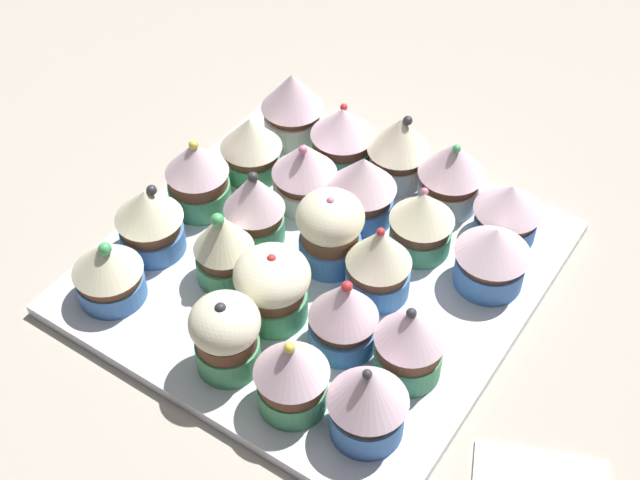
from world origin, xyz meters
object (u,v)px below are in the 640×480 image
(cupcake_2, at_px, (402,149))
(cupcake_10, at_px, (379,261))
(cupcake_3, at_px, (342,136))
(cupcake_11, at_px, (330,229))
(cupcake_20, at_px, (292,373))
(cupcake_4, at_px, (292,105))
(cupcake_21, at_px, (223,332))
(cupcake_1, at_px, (451,174))
(cupcake_9, at_px, (251,145))
(cupcake_22, at_px, (108,270))
(cupcake_5, at_px, (492,255))
(cupcake_17, at_px, (224,246))
(cupcake_8, at_px, (304,172))
(cupcake_13, at_px, (199,174))
(cupcake_12, at_px, (254,206))
(cupcake_6, at_px, (422,221))
(cupcake_7, at_px, (366,189))
(baking_tray, at_px, (320,267))
(cupcake_18, at_px, (149,219))
(cupcake_15, at_px, (344,314))
(cupcake_0, at_px, (508,210))
(cupcake_19, at_px, (368,399))
(cupcake_16, at_px, (275,287))
(cupcake_14, at_px, (410,342))

(cupcake_2, height_order, cupcake_10, same)
(cupcake_3, distance_m, cupcake_10, 0.17)
(cupcake_11, xyz_separation_m, cupcake_20, (-0.06, 0.14, -0.00))
(cupcake_4, distance_m, cupcake_21, 0.30)
(cupcake_1, distance_m, cupcake_9, 0.20)
(cupcake_2, relative_size, cupcake_22, 1.16)
(cupcake_5, bearing_deg, cupcake_17, 32.21)
(cupcake_1, bearing_deg, cupcake_8, 31.41)
(cupcake_13, height_order, cupcake_22, cupcake_13)
(cupcake_12, xyz_separation_m, cupcake_22, (0.06, 0.13, -0.01))
(cupcake_6, distance_m, cupcake_7, 0.06)
(cupcake_21, bearing_deg, cupcake_13, -45.25)
(cupcake_3, bearing_deg, cupcake_2, -170.27)
(cupcake_4, xyz_separation_m, cupcake_8, (-0.07, 0.07, -0.01))
(cupcake_20, bearing_deg, cupcake_13, -34.28)
(cupcake_10, distance_m, cupcake_13, 0.20)
(cupcake_9, bearing_deg, cupcake_17, 117.02)
(cupcake_7, height_order, cupcake_8, cupcake_7)
(cupcake_20, bearing_deg, cupcake_17, -31.53)
(cupcake_11, bearing_deg, cupcake_10, 172.80)
(cupcake_7, xyz_separation_m, cupcake_13, (0.14, 0.07, 0.00))
(baking_tray, height_order, cupcake_4, cupcake_4)
(cupcake_4, bearing_deg, cupcake_6, 160.08)
(cupcake_7, bearing_deg, cupcake_22, 56.64)
(cupcake_10, bearing_deg, cupcake_4, -36.12)
(cupcake_12, relative_size, cupcake_20, 1.02)
(cupcake_10, distance_m, cupcake_18, 0.21)
(cupcake_4, bearing_deg, cupcake_5, 164.79)
(cupcake_8, distance_m, cupcake_18, 0.15)
(cupcake_7, distance_m, cupcake_12, 0.10)
(cupcake_13, bearing_deg, cupcake_11, -177.68)
(cupcake_5, distance_m, cupcake_15, 0.15)
(baking_tray, bearing_deg, cupcake_0, -134.51)
(cupcake_5, xyz_separation_m, cupcake_19, (0.01, 0.19, 0.01))
(cupcake_3, height_order, cupcake_7, cupcake_7)
(cupcake_15, bearing_deg, cupcake_7, -65.34)
(cupcake_13, bearing_deg, cupcake_15, 162.04)
(cupcake_18, bearing_deg, cupcake_17, -173.55)
(cupcake_1, distance_m, cupcake_20, 0.27)
(cupcake_18, height_order, cupcake_19, cupcake_19)
(cupcake_16, bearing_deg, cupcake_15, -173.41)
(cupcake_20, bearing_deg, cupcake_16, -46.31)
(cupcake_19, xyz_separation_m, cupcake_22, (0.26, 0.01, -0.01))
(cupcake_2, distance_m, cupcake_11, 0.13)
(cupcake_18, bearing_deg, cupcake_6, -146.47)
(cupcake_7, bearing_deg, cupcake_21, 88.16)
(cupcake_8, bearing_deg, cupcake_14, 146.34)
(cupcake_4, height_order, cupcake_11, cupcake_11)
(cupcake_3, bearing_deg, cupcake_7, 137.48)
(cupcake_1, bearing_deg, cupcake_20, 91.18)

